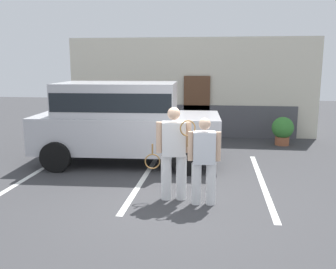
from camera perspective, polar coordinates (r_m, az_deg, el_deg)
ground_plane at (r=6.87m, az=-0.53°, el=-10.57°), size 40.00×40.00×0.00m
parking_stripe_0 at (r=9.21m, az=-19.77°, el=-5.56°), size 0.12×4.40×0.01m
parking_stripe_1 at (r=8.37m, az=-3.68°, el=-6.57°), size 0.12×4.40×0.01m
parking_stripe_2 at (r=8.28m, az=14.32°, el=-7.08°), size 0.12×4.40×0.01m
house_frontage at (r=12.96m, az=3.56°, el=6.84°), size 8.60×0.40×3.39m
parked_suv at (r=9.40m, az=-6.88°, el=2.48°), size 4.69×2.36×2.05m
tennis_player_man at (r=6.80m, az=0.84°, el=-2.81°), size 0.90×0.33×1.74m
tennis_player_woman at (r=6.60m, az=5.55°, el=-3.91°), size 0.73×0.27×1.58m
potted_plant_by_porch at (r=12.02m, az=17.33°, el=0.74°), size 0.67×0.67×0.89m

